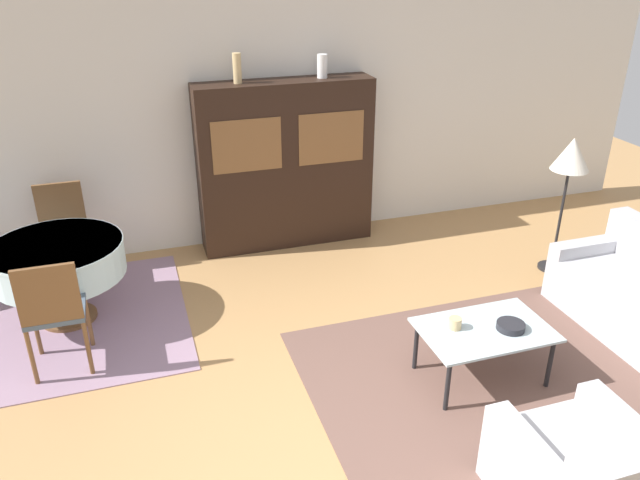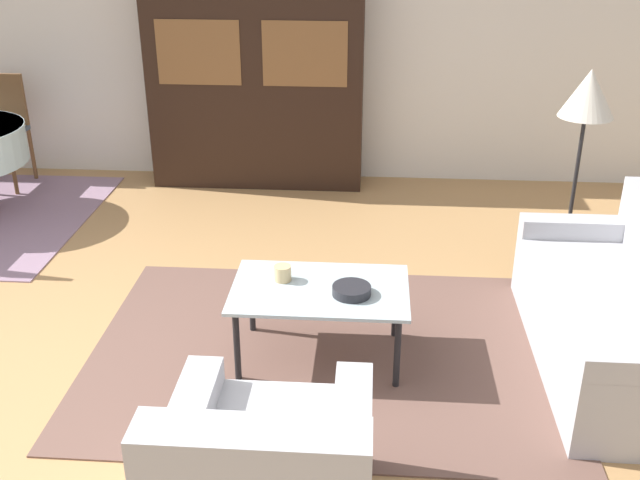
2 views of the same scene
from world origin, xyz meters
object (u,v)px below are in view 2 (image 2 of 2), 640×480
object	(u,v)px
display_cabinet	(256,85)
bowl	(352,290)
coffee_table	(320,295)
floor_lamp	(587,103)
cup	(283,273)
couch	(625,317)

from	to	relation	value
display_cabinet	bowl	world-z (taller)	display_cabinet
coffee_table	floor_lamp	world-z (taller)	floor_lamp
display_cabinet	cup	xyz separation A→B (m)	(0.56, -2.78, -0.41)
cup	bowl	xyz separation A→B (m)	(0.39, -0.14, -0.02)
display_cabinet	floor_lamp	size ratio (longest dim) A/B	1.34
floor_lamp	bowl	bearing A→B (deg)	-136.50
bowl	display_cabinet	bearing A→B (deg)	108.02
coffee_table	cup	xyz separation A→B (m)	(-0.22, 0.08, 0.09)
couch	cup	bearing A→B (deg)	89.83
coffee_table	floor_lamp	xyz separation A→B (m)	(1.68, 1.36, 0.77)
cup	bowl	world-z (taller)	cup
couch	coffee_table	xyz separation A→B (m)	(-1.70, -0.07, 0.11)
floor_lamp	cup	bearing A→B (deg)	-145.84
couch	display_cabinet	world-z (taller)	display_cabinet
floor_lamp	cup	xyz separation A→B (m)	(-1.90, -1.29, -0.68)
couch	cup	size ratio (longest dim) A/B	17.53
couch	floor_lamp	xyz separation A→B (m)	(-0.02, 1.29, 0.88)
couch	bowl	size ratio (longest dim) A/B	8.05
floor_lamp	bowl	distance (m)	2.19
coffee_table	cup	size ratio (longest dim) A/B	10.07
couch	bowl	world-z (taller)	couch
cup	display_cabinet	bearing A→B (deg)	101.32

